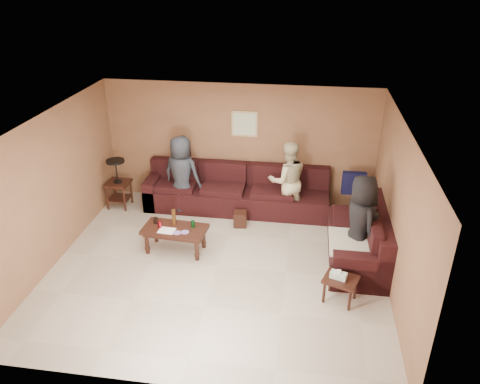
{
  "coord_description": "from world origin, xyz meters",
  "views": [
    {
      "loc": [
        1.31,
        -6.36,
        4.63
      ],
      "look_at": [
        0.25,
        0.85,
        1.0
      ],
      "focal_mm": 35.0,
      "sensor_mm": 36.0,
      "label": 1
    }
  ],
  "objects_px": {
    "waste_bin": "(240,219)",
    "person_middle": "(288,181)",
    "coffee_table": "(175,231)",
    "sectional_sofa": "(274,210)",
    "person_left": "(182,175)",
    "end_table_left": "(118,182)",
    "side_table_right": "(340,281)",
    "person_right": "(360,223)"
  },
  "relations": [
    {
      "from": "person_left",
      "to": "person_middle",
      "type": "relative_size",
      "value": 1.01
    },
    {
      "from": "coffee_table",
      "to": "end_table_left",
      "type": "height_order",
      "value": "end_table_left"
    },
    {
      "from": "waste_bin",
      "to": "coffee_table",
      "type": "bearing_deg",
      "value": -134.58
    },
    {
      "from": "sectional_sofa",
      "to": "side_table_right",
      "type": "distance_m",
      "value": 2.4
    },
    {
      "from": "side_table_right",
      "to": "sectional_sofa",
      "type": "bearing_deg",
      "value": 118.74
    },
    {
      "from": "coffee_table",
      "to": "person_middle",
      "type": "xyz_separation_m",
      "value": [
        1.86,
        1.52,
        0.4
      ]
    },
    {
      "from": "waste_bin",
      "to": "person_middle",
      "type": "xyz_separation_m",
      "value": [
        0.86,
        0.5,
        0.64
      ]
    },
    {
      "from": "sectional_sofa",
      "to": "person_right",
      "type": "height_order",
      "value": "person_right"
    },
    {
      "from": "person_left",
      "to": "side_table_right",
      "type": "bearing_deg",
      "value": 155.06
    },
    {
      "from": "end_table_left",
      "to": "side_table_right",
      "type": "relative_size",
      "value": 1.75
    },
    {
      "from": "person_left",
      "to": "person_middle",
      "type": "xyz_separation_m",
      "value": [
        2.09,
        0.06,
        -0.01
      ]
    },
    {
      "from": "sectional_sofa",
      "to": "person_left",
      "type": "distance_m",
      "value": 1.96
    },
    {
      "from": "coffee_table",
      "to": "end_table_left",
      "type": "bearing_deg",
      "value": 137.68
    },
    {
      "from": "person_left",
      "to": "end_table_left",
      "type": "bearing_deg",
      "value": 14.33
    },
    {
      "from": "sectional_sofa",
      "to": "person_right",
      "type": "distance_m",
      "value": 1.93
    },
    {
      "from": "person_left",
      "to": "person_right",
      "type": "height_order",
      "value": "person_right"
    },
    {
      "from": "waste_bin",
      "to": "person_left",
      "type": "height_order",
      "value": "person_left"
    },
    {
      "from": "side_table_right",
      "to": "person_right",
      "type": "distance_m",
      "value": 1.1
    },
    {
      "from": "coffee_table",
      "to": "waste_bin",
      "type": "bearing_deg",
      "value": 45.42
    },
    {
      "from": "person_left",
      "to": "person_middle",
      "type": "distance_m",
      "value": 2.09
    },
    {
      "from": "person_middle",
      "to": "waste_bin",
      "type": "bearing_deg",
      "value": 13.73
    },
    {
      "from": "end_table_left",
      "to": "person_left",
      "type": "xyz_separation_m",
      "value": [
        1.36,
        0.01,
        0.26
      ]
    },
    {
      "from": "sectional_sofa",
      "to": "coffee_table",
      "type": "height_order",
      "value": "sectional_sofa"
    },
    {
      "from": "end_table_left",
      "to": "person_middle",
      "type": "height_order",
      "value": "person_middle"
    },
    {
      "from": "waste_bin",
      "to": "person_left",
      "type": "relative_size",
      "value": 0.18
    },
    {
      "from": "end_table_left",
      "to": "side_table_right",
      "type": "distance_m",
      "value": 5.01
    },
    {
      "from": "coffee_table",
      "to": "side_table_right",
      "type": "relative_size",
      "value": 1.93
    },
    {
      "from": "sectional_sofa",
      "to": "person_left",
      "type": "bearing_deg",
      "value": 170.24
    },
    {
      "from": "person_left",
      "to": "person_right",
      "type": "distance_m",
      "value": 3.65
    },
    {
      "from": "person_right",
      "to": "side_table_right",
      "type": "bearing_deg",
      "value": 139.81
    },
    {
      "from": "sectional_sofa",
      "to": "person_right",
      "type": "relative_size",
      "value": 2.82
    },
    {
      "from": "sectional_sofa",
      "to": "end_table_left",
      "type": "bearing_deg",
      "value": 174.55
    },
    {
      "from": "end_table_left",
      "to": "side_table_right",
      "type": "xyz_separation_m",
      "value": [
        4.39,
        -2.41,
        -0.19
      ]
    },
    {
      "from": "coffee_table",
      "to": "side_table_right",
      "type": "xyz_separation_m",
      "value": [
        2.8,
        -0.96,
        -0.03
      ]
    },
    {
      "from": "side_table_right",
      "to": "waste_bin",
      "type": "xyz_separation_m",
      "value": [
        -1.79,
        1.98,
        -0.21
      ]
    },
    {
      "from": "sectional_sofa",
      "to": "person_left",
      "type": "relative_size",
      "value": 2.9
    },
    {
      "from": "sectional_sofa",
      "to": "person_right",
      "type": "xyz_separation_m",
      "value": [
        1.46,
        -1.15,
        0.5
      ]
    },
    {
      "from": "sectional_sofa",
      "to": "end_table_left",
      "type": "xyz_separation_m",
      "value": [
        -3.23,
        0.31,
        0.22
      ]
    },
    {
      "from": "end_table_left",
      "to": "coffee_table",
      "type": "bearing_deg",
      "value": -42.32
    },
    {
      "from": "coffee_table",
      "to": "waste_bin",
      "type": "relative_size",
      "value": 3.9
    },
    {
      "from": "waste_bin",
      "to": "person_right",
      "type": "height_order",
      "value": "person_right"
    },
    {
      "from": "person_middle",
      "to": "person_right",
      "type": "xyz_separation_m",
      "value": [
        1.25,
        -1.53,
        0.03
      ]
    }
  ]
}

